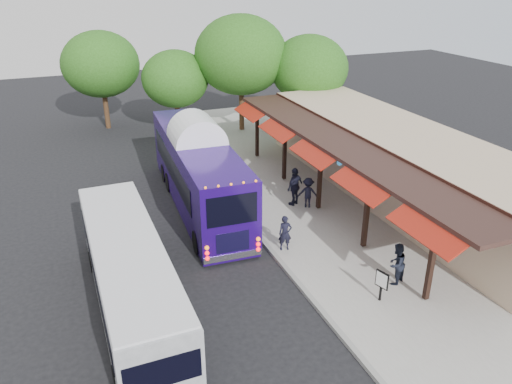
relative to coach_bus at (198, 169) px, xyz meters
name	(u,v)px	position (x,y,z in m)	size (l,w,h in m)	color
ground	(283,268)	(1.45, -6.82, -2.02)	(90.00, 90.00, 0.00)	black
sidewalk	(339,206)	(6.45, -2.82, -1.95)	(10.00, 40.00, 0.15)	#9E9B93
curb	(248,223)	(1.50, -2.82, -1.95)	(0.20, 40.00, 0.16)	gray
station_shelter	(399,164)	(9.83, -2.83, -0.18)	(8.15, 20.00, 3.60)	tan
coach_bus	(198,169)	(0.00, 0.00, 0.00)	(3.11, 11.89, 3.77)	#220861
city_bus	(130,273)	(-4.55, -7.24, -0.49)	(2.34, 10.32, 2.77)	gray
ped_a	(285,233)	(2.05, -5.72, -1.11)	(0.56, 0.37, 1.54)	black
ped_b	(396,264)	(4.85, -9.51, -1.04)	(0.81, 0.63, 1.66)	black
ped_c	(295,186)	(4.36, -1.92, -0.89)	(1.15, 0.48, 1.96)	black
ped_d	(308,193)	(4.85, -2.41, -1.10)	(0.99, 0.57, 1.54)	black
sign_board	(382,281)	(3.70, -10.22, -1.06)	(0.20, 0.53, 1.20)	black
tree_left	(175,79)	(1.93, 12.20, 1.95)	(4.65, 4.65, 5.96)	#382314
tree_mid	(241,55)	(6.40, 11.02, 3.48)	(6.45, 6.45, 8.26)	#382314
tree_right	(309,68)	(10.70, 8.99, 2.61)	(5.42, 5.42, 6.94)	#382314
tree_far	(101,64)	(-2.62, 15.62, 2.69)	(5.53, 5.53, 7.08)	#382314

